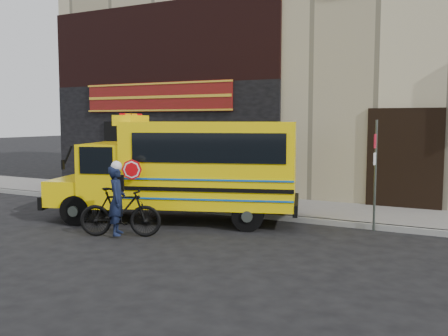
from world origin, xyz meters
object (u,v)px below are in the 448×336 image
bicycle (120,212)px  cyclist (117,202)px  school_bus (187,167)px  sign_pole (375,170)px

bicycle → cyclist: 0.25m
school_bus → bicycle: (-0.49, -2.28, -0.92)m
school_bus → bicycle: school_bus is taller
sign_pole → bicycle: bearing=-147.1°
sign_pole → bicycle: 6.36m
bicycle → cyclist: cyclist is taller
sign_pole → bicycle: (-5.28, -3.42, -0.96)m
school_bus → sign_pole: (4.79, 1.14, 0.05)m
sign_pole → bicycle: sign_pole is taller
sign_pole → school_bus: bearing=-166.6°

